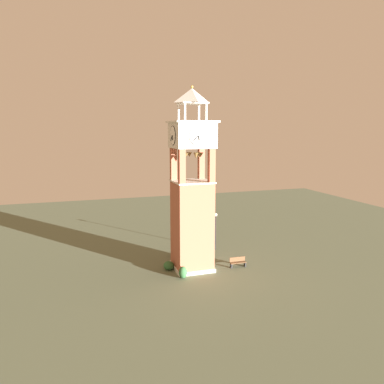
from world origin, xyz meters
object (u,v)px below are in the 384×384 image
object	(u,v)px
park_bench	(238,262)
trash_bin	(173,252)
clock_tower	(192,198)
lamp_post	(215,225)

from	to	relation	value
park_bench	trash_bin	xyz separation A→B (m)	(5.03, 5.12, -0.08)
clock_tower	park_bench	xyz separation A→B (m)	(-1.01, -4.35, -6.43)
clock_tower	trash_bin	world-z (taller)	clock_tower
trash_bin	park_bench	bearing A→B (deg)	-134.48
clock_tower	trash_bin	distance (m)	7.70
park_bench	lamp_post	size ratio (longest dim) A/B	0.39
clock_tower	lamp_post	size ratio (longest dim) A/B	4.14
park_bench	clock_tower	bearing A→B (deg)	76.97
park_bench	lamp_post	bearing A→B (deg)	0.52
lamp_post	trash_bin	bearing A→B (deg)	98.58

